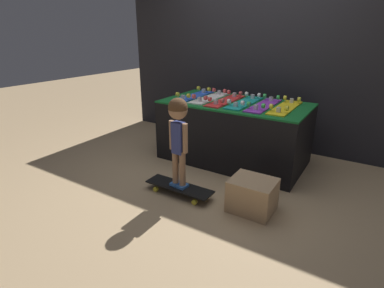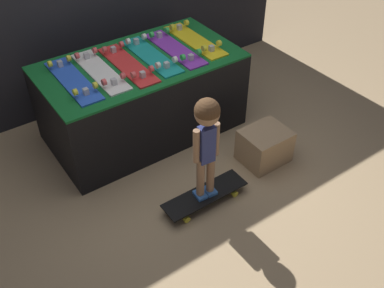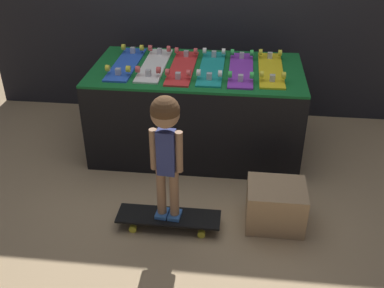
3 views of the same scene
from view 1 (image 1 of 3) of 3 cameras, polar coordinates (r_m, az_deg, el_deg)
ground_plane at (r=3.48m, az=3.75°, el=-6.04°), size 16.00×16.00×0.00m
back_wall at (r=4.37m, az=13.03°, el=15.23°), size 4.37×0.10×2.37m
display_rack at (r=3.81m, az=7.95°, el=2.32°), size 1.74×0.95×0.75m
skateboard_blue_on_rack at (r=3.99m, az=0.36°, el=9.24°), size 0.19×0.78×0.09m
skateboard_white_on_rack at (r=3.87m, az=3.43°, el=8.85°), size 0.19×0.78×0.09m
skateboard_red_on_rack at (r=3.73m, az=6.43°, el=8.31°), size 0.19×0.78×0.09m
skateboard_teal_on_rack at (r=3.65m, az=9.97°, el=7.86°), size 0.19×0.78×0.09m
skateboard_purple_on_rack at (r=3.57m, az=13.51°, el=7.28°), size 0.19×0.78×0.09m
skateboard_yellow_on_rack at (r=3.52m, az=17.37°, el=6.76°), size 0.19×0.78×0.09m
skateboard_on_floor at (r=3.08m, az=-2.45°, el=-8.25°), size 0.72×0.21×0.09m
child at (r=2.82m, az=-2.65°, el=3.39°), size 0.22×0.18×0.91m
storage_box at (r=2.84m, az=11.41°, el=-9.53°), size 0.40×0.34×0.31m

